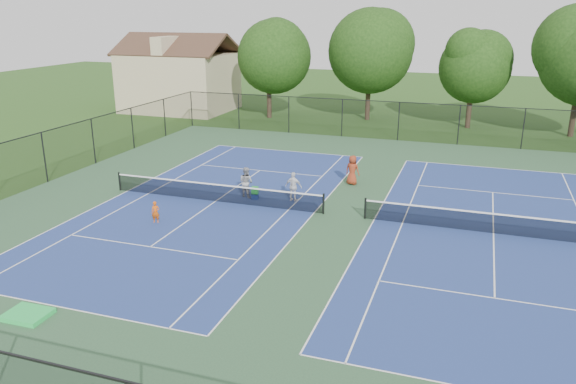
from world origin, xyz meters
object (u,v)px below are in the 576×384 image
(tree_back_c, at_px, (474,63))
(instructor, at_px, (246,182))
(ball_crate, at_px, (255,196))
(child_player, at_px, (155,212))
(ball_hopper, at_px, (255,190))
(bystander_a, at_px, (294,187))
(tree_back_b, at_px, (370,47))
(tree_back_a, at_px, (269,52))
(bystander_c, at_px, (352,170))
(clapboard_house, at_px, (180,79))

(tree_back_c, distance_m, instructor, 26.46)
(instructor, xyz_separation_m, ball_crate, (0.59, -0.22, -0.69))
(child_player, xyz_separation_m, ball_hopper, (3.16, 4.81, -0.04))
(tree_back_c, xyz_separation_m, bystander_a, (-8.10, -23.57, -4.68))
(tree_back_b, bearing_deg, ball_crate, -92.67)
(child_player, distance_m, instructor, 5.66)
(tree_back_a, xyz_separation_m, bystander_c, (12.19, -18.60, -5.17))
(instructor, relative_size, ball_hopper, 4.32)
(tree_back_b, relative_size, bystander_a, 6.30)
(bystander_a, height_order, bystander_c, bystander_c)
(child_player, distance_m, ball_hopper, 5.76)
(tree_back_a, xyz_separation_m, clapboard_house, (-10.00, 1.00, -2.95))
(tree_back_a, relative_size, bystander_c, 5.28)
(ball_hopper, bearing_deg, bystander_a, 10.37)
(tree_back_b, height_order, clapboard_house, tree_back_b)
(tree_back_c, distance_m, bystander_a, 25.35)
(tree_back_c, height_order, instructor, tree_back_c)
(tree_back_c, xyz_separation_m, ball_crate, (-10.16, -23.94, -5.33))
(bystander_c, bearing_deg, instructor, 53.14)
(child_player, xyz_separation_m, instructor, (2.57, 5.04, 0.31))
(tree_back_a, height_order, tree_back_b, tree_back_b)
(bystander_a, distance_m, ball_crate, 2.20)
(instructor, bearing_deg, tree_back_a, -54.14)
(tree_back_a, distance_m, clapboard_house, 10.47)
(bystander_c, xyz_separation_m, ball_hopper, (-4.36, -4.34, -0.37))
(tree_back_b, xyz_separation_m, bystander_c, (3.19, -20.60, -5.73))
(bystander_a, bearing_deg, ball_crate, 13.15)
(tree_back_a, xyz_separation_m, bystander_a, (9.90, -22.57, -5.24))
(child_player, bearing_deg, ball_hopper, 37.81)
(clapboard_house, relative_size, instructor, 6.45)
(tree_back_c, height_order, ball_hopper, tree_back_c)
(tree_back_a, bearing_deg, child_player, -80.44)
(tree_back_a, relative_size, tree_back_b, 0.91)
(bystander_c, relative_size, ball_crate, 4.76)
(tree_back_a, xyz_separation_m, tree_back_b, (9.00, 2.00, 0.56))
(tree_back_b, distance_m, child_player, 30.67)
(tree_back_b, height_order, child_player, tree_back_b)
(ball_hopper, bearing_deg, tree_back_b, 87.33)
(tree_back_a, distance_m, instructor, 24.41)
(ball_hopper, bearing_deg, instructor, 159.45)
(bystander_a, bearing_deg, instructor, 6.14)
(instructor, bearing_deg, tree_back_b, -75.89)
(tree_back_a, xyz_separation_m, tree_back_c, (18.00, 1.00, -0.56))
(instructor, height_order, ball_hopper, instructor)
(tree_back_c, xyz_separation_m, instructor, (-10.75, -23.72, -4.64))
(bystander_c, bearing_deg, ball_hopper, 58.27)
(ball_hopper, bearing_deg, tree_back_a, 108.86)
(clapboard_house, bearing_deg, tree_back_a, -5.71)
(tree_back_b, distance_m, clapboard_house, 19.35)
(child_player, bearing_deg, tree_back_a, 80.68)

